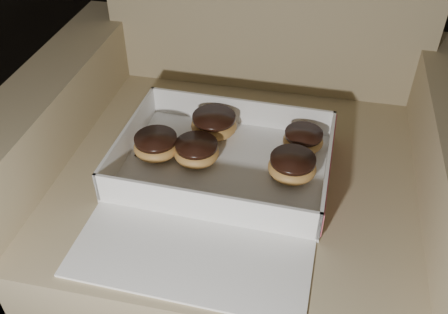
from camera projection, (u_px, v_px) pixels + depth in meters
armchair at (244, 189)px, 1.12m from camera, size 0.92×0.77×0.96m
bakery_box at (220, 177)px, 0.94m from camera, size 0.41×0.48×0.07m
donut_a at (292, 166)px, 0.93m from camera, size 0.09×0.09×0.05m
donut_b at (197, 151)px, 0.97m from camera, size 0.09×0.09×0.04m
donut_c at (214, 124)px, 1.03m from camera, size 0.10×0.10×0.05m
donut_d at (156, 145)px, 0.98m from camera, size 0.09×0.09×0.04m
donut_e at (303, 140)px, 1.00m from camera, size 0.08×0.08×0.04m
crumb_a at (273, 177)px, 0.94m from camera, size 0.01×0.01×0.00m
crumb_b at (136, 155)px, 0.99m from camera, size 0.01×0.01×0.00m
crumb_c at (167, 159)px, 0.98m from camera, size 0.01×0.01×0.00m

